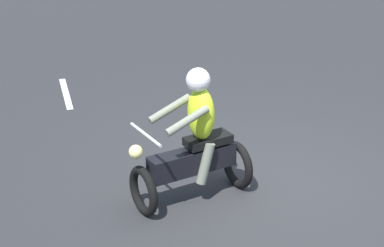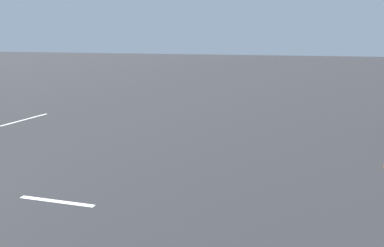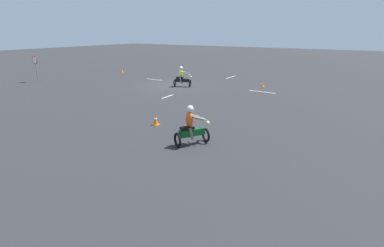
# 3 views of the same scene
# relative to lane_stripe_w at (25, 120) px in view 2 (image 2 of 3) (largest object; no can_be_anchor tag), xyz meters

# --- Properties ---
(lane_stripe_n) EXTENTS (0.16, 1.40, 0.01)m
(lane_stripe_n) POSITION_rel_lane_stripe_w_xyz_m (5.11, 5.20, 0.00)
(lane_stripe_n) COLOR silver
(lane_stripe_n) RESTS_ON ground
(lane_stripe_w) EXTENTS (2.09, 0.16, 0.01)m
(lane_stripe_w) POSITION_rel_lane_stripe_w_xyz_m (0.00, 0.00, 0.00)
(lane_stripe_w) COLOR silver
(lane_stripe_w) RESTS_ON ground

